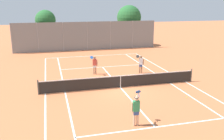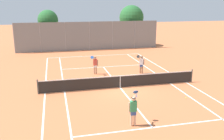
{
  "view_description": "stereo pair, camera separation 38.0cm",
  "coord_description": "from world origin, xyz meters",
  "px_view_note": "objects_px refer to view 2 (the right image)",
  "views": [
    {
      "loc": [
        -5.06,
        -17.1,
        6.22
      ],
      "look_at": [
        -0.27,
        1.5,
        1.0
      ],
      "focal_mm": 40.0,
      "sensor_mm": 36.0,
      "label": 1
    },
    {
      "loc": [
        -4.69,
        -17.19,
        6.22
      ],
      "look_at": [
        -0.27,
        1.5,
        1.0
      ],
      "focal_mm": 40.0,
      "sensor_mm": 36.0,
      "label": 2
    }
  ],
  "objects_px": {
    "tennis_net": "(120,81)",
    "loose_tennis_ball_1": "(186,98)",
    "loose_tennis_ball_0": "(59,85)",
    "tree_behind_left": "(48,21)",
    "player_near_side": "(133,109)",
    "player_far_left": "(95,64)",
    "tree_behind_right": "(132,18)",
    "player_far_right": "(141,63)"
  },
  "relations": [
    {
      "from": "player_near_side",
      "to": "player_far_left",
      "type": "bearing_deg",
      "value": 91.71
    },
    {
      "from": "player_near_side",
      "to": "loose_tennis_ball_0",
      "type": "xyz_separation_m",
      "value": [
        -3.6,
        7.51,
        -0.89
      ]
    },
    {
      "from": "player_far_left",
      "to": "loose_tennis_ball_0",
      "type": "distance_m",
      "value": 4.23
    },
    {
      "from": "player_far_right",
      "to": "tree_behind_left",
      "type": "distance_m",
      "value": 16.75
    },
    {
      "from": "player_far_left",
      "to": "loose_tennis_ball_1",
      "type": "bearing_deg",
      "value": -55.35
    },
    {
      "from": "player_far_left",
      "to": "player_far_right",
      "type": "relative_size",
      "value": 1.0
    },
    {
      "from": "tennis_net",
      "to": "player_near_side",
      "type": "xyz_separation_m",
      "value": [
        -0.91,
        -5.95,
        0.42
      ]
    },
    {
      "from": "tennis_net",
      "to": "loose_tennis_ball_1",
      "type": "xyz_separation_m",
      "value": [
        3.74,
        -3.11,
        -0.48
      ]
    },
    {
      "from": "tennis_net",
      "to": "loose_tennis_ball_1",
      "type": "distance_m",
      "value": 4.89
    },
    {
      "from": "player_near_side",
      "to": "tree_behind_right",
      "type": "relative_size",
      "value": 0.3
    },
    {
      "from": "player_far_left",
      "to": "tree_behind_left",
      "type": "bearing_deg",
      "value": 106.13
    },
    {
      "from": "tennis_net",
      "to": "tree_behind_left",
      "type": "xyz_separation_m",
      "value": [
        -5.17,
        17.74,
        3.34
      ]
    },
    {
      "from": "loose_tennis_ball_0",
      "to": "player_far_right",
      "type": "bearing_deg",
      "value": 13.6
    },
    {
      "from": "player_near_side",
      "to": "player_far_left",
      "type": "relative_size",
      "value": 1.0
    },
    {
      "from": "tennis_net",
      "to": "player_far_left",
      "type": "xyz_separation_m",
      "value": [
        -1.21,
        4.05,
        0.42
      ]
    },
    {
      "from": "player_far_left",
      "to": "tree_behind_left",
      "type": "xyz_separation_m",
      "value": [
        -3.96,
        13.69,
        2.92
      ]
    },
    {
      "from": "player_far_left",
      "to": "player_far_right",
      "type": "distance_m",
      "value": 4.14
    },
    {
      "from": "tennis_net",
      "to": "player_far_left",
      "type": "distance_m",
      "value": 4.25
    },
    {
      "from": "loose_tennis_ball_0",
      "to": "tree_behind_left",
      "type": "bearing_deg",
      "value": 92.32
    },
    {
      "from": "player_far_right",
      "to": "tree_behind_right",
      "type": "distance_m",
      "value": 15.42
    },
    {
      "from": "tennis_net",
      "to": "loose_tennis_ball_0",
      "type": "relative_size",
      "value": 181.82
    },
    {
      "from": "tree_behind_right",
      "to": "player_near_side",
      "type": "bearing_deg",
      "value": -107.29
    },
    {
      "from": "loose_tennis_ball_1",
      "to": "player_far_right",
      "type": "bearing_deg",
      "value": 97.66
    },
    {
      "from": "loose_tennis_ball_0",
      "to": "tree_behind_right",
      "type": "relative_size",
      "value": 0.01
    },
    {
      "from": "player_near_side",
      "to": "tree_behind_left",
      "type": "distance_m",
      "value": 24.25
    },
    {
      "from": "tennis_net",
      "to": "tree_behind_right",
      "type": "bearing_deg",
      "value": 70.04
    },
    {
      "from": "player_far_left",
      "to": "loose_tennis_ball_0",
      "type": "relative_size",
      "value": 26.88
    },
    {
      "from": "player_near_side",
      "to": "player_far_right",
      "type": "distance_m",
      "value": 10.03
    },
    {
      "from": "loose_tennis_ball_0",
      "to": "tree_behind_left",
      "type": "height_order",
      "value": "tree_behind_left"
    },
    {
      "from": "player_far_left",
      "to": "tree_behind_right",
      "type": "xyz_separation_m",
      "value": [
        7.75,
        13.96,
        3.07
      ]
    },
    {
      "from": "player_far_right",
      "to": "tree_behind_left",
      "type": "relative_size",
      "value": 0.34
    },
    {
      "from": "player_near_side",
      "to": "loose_tennis_ball_1",
      "type": "height_order",
      "value": "player_near_side"
    },
    {
      "from": "tennis_net",
      "to": "loose_tennis_ball_0",
      "type": "xyz_separation_m",
      "value": [
        -4.51,
        1.56,
        -0.48
      ]
    },
    {
      "from": "tree_behind_left",
      "to": "tree_behind_right",
      "type": "relative_size",
      "value": 0.9
    },
    {
      "from": "loose_tennis_ball_0",
      "to": "loose_tennis_ball_1",
      "type": "bearing_deg",
      "value": -29.51
    },
    {
      "from": "loose_tennis_ball_1",
      "to": "loose_tennis_ball_0",
      "type": "bearing_deg",
      "value": 150.49
    },
    {
      "from": "player_near_side",
      "to": "tree_behind_right",
      "type": "distance_m",
      "value": 25.28
    },
    {
      "from": "player_far_right",
      "to": "tree_behind_right",
      "type": "xyz_separation_m",
      "value": [
        3.67,
        14.66,
        3.07
      ]
    },
    {
      "from": "player_near_side",
      "to": "loose_tennis_ball_0",
      "type": "bearing_deg",
      "value": 115.63
    },
    {
      "from": "player_far_left",
      "to": "loose_tennis_ball_0",
      "type": "xyz_separation_m",
      "value": [
        -3.3,
        -2.49,
        -0.89
      ]
    },
    {
      "from": "player_far_left",
      "to": "loose_tennis_ball_0",
      "type": "height_order",
      "value": "player_far_left"
    },
    {
      "from": "player_near_side",
      "to": "player_far_left",
      "type": "distance_m",
      "value": 10.0
    }
  ]
}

